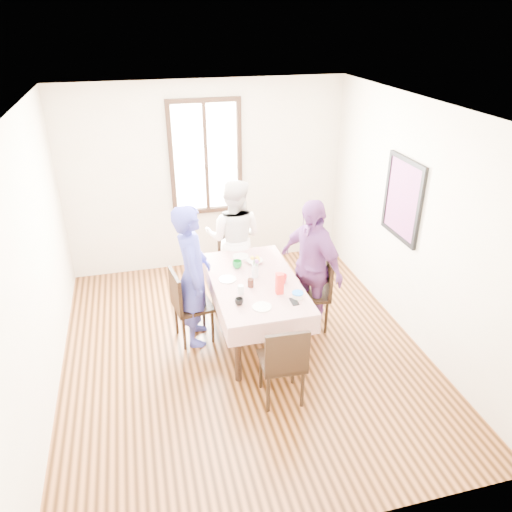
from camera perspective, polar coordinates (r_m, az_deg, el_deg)
name	(u,v)px	position (r m, az deg, el deg)	size (l,w,h in m)	color
ground	(243,349)	(5.71, -1.52, -10.90)	(4.50, 4.50, 0.00)	black
back_wall	(207,178)	(7.06, -5.82, 9.09)	(4.00, 4.00, 0.00)	beige
right_wall	(416,225)	(5.73, 18.23, 3.49)	(4.50, 4.50, 0.00)	beige
window_frame	(206,158)	(6.95, -5.91, 11.39)	(1.02, 0.06, 1.62)	black
window_pane	(206,158)	(6.96, -5.92, 11.41)	(0.90, 0.02, 1.50)	white
art_poster	(403,199)	(5.88, 16.86, 6.41)	(0.04, 0.76, 0.96)	red
dining_table	(255,309)	(5.71, -0.13, -6.28)	(0.84, 1.54, 0.75)	black
tablecloth	(255,281)	(5.51, -0.13, -2.96)	(0.96, 1.66, 0.01)	#610D0E
chair_left	(193,305)	(5.68, -7.39, -5.74)	(0.42, 0.42, 0.91)	black
chair_right	(310,294)	(5.88, 6.41, -4.41)	(0.42, 0.42, 0.91)	black
chair_far	(236,262)	(6.55, -2.40, -0.75)	(0.42, 0.42, 0.91)	black
chair_near	(282,361)	(4.84, 3.03, -12.16)	(0.42, 0.42, 0.91)	black
person_left	(193,276)	(5.48, -7.44, -2.31)	(0.61, 0.40, 1.68)	#36389B
person_far	(235,239)	(6.38, -2.43, 1.99)	(0.79, 0.61, 1.62)	white
person_right	(311,267)	(5.69, 6.42, -1.23)	(0.97, 0.40, 1.66)	#70397C
mug_black	(239,302)	(5.06, -2.00, -5.36)	(0.09, 0.09, 0.07)	black
mug_flag	(283,279)	(5.44, 3.13, -2.71)	(0.11, 0.11, 0.10)	red
mug_green	(237,264)	(5.76, -2.22, -0.97)	(0.11, 0.11, 0.09)	#0C7226
serving_bowl	(255,262)	(5.86, -0.17, -0.66)	(0.19, 0.19, 0.05)	white
juice_carton	(280,284)	(5.22, 2.78, -3.24)	(0.08, 0.08, 0.24)	red
butter_tub	(298,296)	(5.19, 4.91, -4.66)	(0.12, 0.12, 0.06)	white
jam_jar	(251,283)	(5.36, -0.63, -3.17)	(0.07, 0.07, 0.10)	black
drinking_glass	(241,290)	(5.24, -1.80, -3.96)	(0.07, 0.07, 0.10)	silver
smartphone	(294,302)	(5.13, 4.50, -5.35)	(0.07, 0.15, 0.01)	black
flower_vase	(255,271)	(5.54, -0.11, -1.76)	(0.08, 0.08, 0.15)	silver
plate_left	(228,279)	(5.53, -3.34, -2.74)	(0.20, 0.20, 0.01)	white
plate_far	(241,256)	(6.02, -1.82, -0.05)	(0.20, 0.20, 0.01)	white
plate_near	(262,307)	(5.03, 0.71, -5.99)	(0.20, 0.20, 0.01)	white
butter_lid	(298,293)	(5.17, 4.93, -4.33)	(0.12, 0.12, 0.01)	blue
flower_bunch	(255,261)	(5.48, -0.11, -0.60)	(0.09, 0.09, 0.10)	yellow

